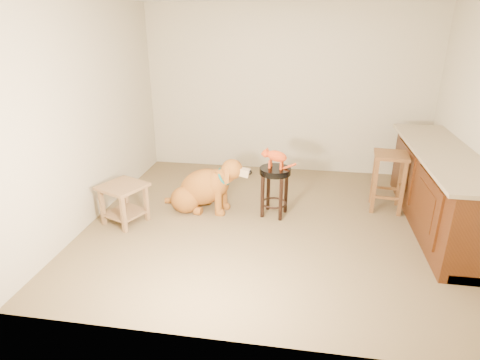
% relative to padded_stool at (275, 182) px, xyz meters
% --- Properties ---
extents(floor, '(4.50, 4.00, 0.01)m').
position_rel_padded_stool_xyz_m(floor, '(0.03, -0.26, -0.45)').
color(floor, brown).
rests_on(floor, ground).
extents(room_shell, '(4.54, 4.04, 2.62)m').
position_rel_padded_stool_xyz_m(room_shell, '(0.03, -0.26, 1.22)').
color(room_shell, '#B3AB90').
rests_on(room_shell, ground).
extents(cabinet_run, '(0.70, 2.56, 0.94)m').
position_rel_padded_stool_xyz_m(cabinet_run, '(1.97, 0.04, -0.01)').
color(cabinet_run, '#3D1D0A').
rests_on(cabinet_run, ground).
extents(padded_stool, '(0.39, 0.39, 0.64)m').
position_rel_padded_stool_xyz_m(padded_stool, '(0.00, 0.00, 0.00)').
color(padded_stool, black).
rests_on(padded_stool, ground).
extents(wood_stool, '(0.46, 0.46, 0.77)m').
position_rel_padded_stool_xyz_m(wood_stool, '(1.44, 0.41, -0.05)').
color(wood_stool, brown).
rests_on(wood_stool, ground).
extents(side_table, '(0.63, 0.63, 0.50)m').
position_rel_padded_stool_xyz_m(side_table, '(-1.80, -0.50, -0.13)').
color(side_table, brown).
rests_on(side_table, ground).
extents(golden_retriever, '(1.23, 0.66, 0.79)m').
position_rel_padded_stool_xyz_m(golden_retriever, '(-0.93, 0.01, -0.16)').
color(golden_retriever, brown).
rests_on(golden_retriever, ground).
extents(tabby_kitten, '(0.44, 0.18, 0.27)m').
position_rel_padded_stool_xyz_m(tabby_kitten, '(-0.01, 0.00, 0.33)').
color(tabby_kitten, '#A13410').
rests_on(tabby_kitten, padded_stool).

